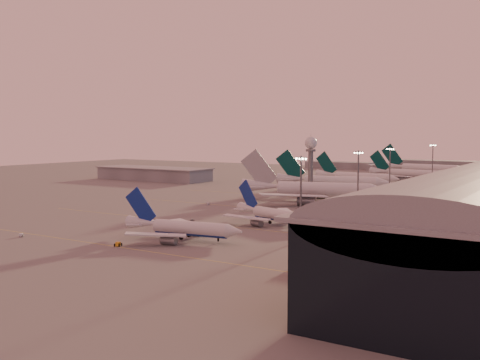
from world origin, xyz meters
The scene contains 25 objects.
ground centered at (0.00, 0.00, 0.00)m, with size 700.00×700.00×0.00m, color #555252.
taxiway_markings centered at (30.00, 56.00, 0.01)m, with size 180.00×185.25×0.02m.
hangar centered at (-120.00, 140.00, 4.32)m, with size 82.00×27.00×8.50m.
radar_tower centered at (5.00, 120.00, 20.95)m, with size 6.40×6.40×31.10m.
mast_a centered at (58.00, 0.00, 13.74)m, with size 3.60×0.56×25.00m.
mast_b centered at (55.00, 55.00, 13.74)m, with size 3.60×0.56×25.00m.
mast_c centered at (50.00, 110.00, 13.74)m, with size 3.60×0.56×25.00m.
mast_d centered at (48.00, 200.00, 13.74)m, with size 3.60×0.56×25.00m.
distant_horizon centered at (2.62, 325.14, 3.89)m, with size 165.00×37.50×9.00m.
narrowbody_near centered at (28.20, -17.68, 3.09)m, with size 38.89×30.83×15.25m.
narrowbody_mid centered at (37.09, 21.57, 2.97)m, with size 36.05×28.27×14.66m.
widebody_white centered at (22.12, 87.14, 4.18)m, with size 67.15×53.13×24.12m.
greentail_a centered at (11.78, 133.66, 4.00)m, with size 61.44×49.10×22.62m.
greentail_b centered at (9.10, 176.71, 3.57)m, with size 55.49×44.58×20.19m.
greentail_c centered at (27.00, 224.72, 3.51)m, with size 54.64×43.88×19.89m.
greentail_d centered at (25.85, 268.58, 4.18)m, with size 64.94×52.13×23.65m.
gsv_truck_a centered at (-16.36, -39.58, 1.09)m, with size 5.40×4.69×2.14m.
gsv_tug_near centered at (18.45, -34.42, 0.58)m, with size 3.22×4.36×1.12m.
gsv_catering_a centered at (61.47, -7.90, 1.89)m, with size 4.75×2.47×3.78m.
gsv_tug_mid centered at (10.12, 10.82, 0.48)m, with size 3.45×3.79×0.93m.
gsv_truck_b centered at (46.86, 37.68, 1.17)m, with size 6.03×3.70×2.29m.
gsv_truck_c centered at (-12.37, 52.68, 1.17)m, with size 5.88×4.80×2.29m.
gsv_catering_b centered at (63.75, 79.12, 2.22)m, with size 5.88×3.85×4.44m.
gsv_truck_d centered at (-28.08, 132.52, 1.25)m, with size 2.35×6.07×2.45m.
gsv_tug_hangar centered at (35.32, 156.71, 0.56)m, with size 4.36×3.54×1.08m.
Camera 1 is at (129.64, -146.88, 31.63)m, focal length 42.00 mm.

